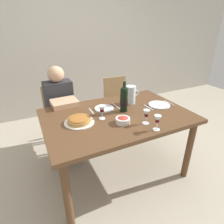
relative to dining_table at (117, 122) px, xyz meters
The scene contains 19 objects.
ground_plane 0.67m from the dining_table, ahead, with size 8.00×8.00×0.00m, color #B2A893.
back_wall 2.13m from the dining_table, 90.00° to the left, with size 8.00×0.10×2.80m, color #B2ADA3.
dining_table is the anchor object (origin of this frame).
wine_bottle 0.25m from the dining_table, 22.49° to the left, with size 0.08×0.08×0.32m.
water_pitcher 0.39m from the dining_table, 35.38° to the left, with size 0.17×0.11×0.21m.
baked_tart 0.43m from the dining_table, behind, with size 0.29×0.29×0.06m.
salad_bowl 0.23m from the dining_table, 102.19° to the right, with size 0.14×0.14×0.06m.
wine_glass_left_diner 0.27m from the dining_table, behind, with size 0.07×0.07×0.14m.
wine_glass_right_diner 0.50m from the dining_table, 68.61° to the right, with size 0.06×0.06×0.14m.
wine_glass_centre 0.38m from the dining_table, 62.71° to the right, with size 0.06×0.06×0.14m.
dinner_plate_left_setting 0.55m from the dining_table, ahead, with size 0.25×0.25×0.01m, color silver.
dinner_plate_right_setting 0.22m from the dining_table, 111.42° to the left, with size 0.21×0.21×0.01m, color silver.
fork_left_setting 0.40m from the dining_table, ahead, with size 0.16×0.01×0.01m, color silver.
knife_left_setting 0.70m from the dining_table, ahead, with size 0.18×0.01×0.01m, color silver.
knife_right_setting 0.22m from the dining_table, 66.31° to the left, with size 0.18×0.01×0.01m, color silver.
spoon_right_setting 0.30m from the dining_table, 140.74° to the left, with size 0.16×0.01×0.01m, color silver.
chair_left 1.00m from the dining_table, 117.38° to the left, with size 0.41×0.41×0.87m.
diner_left 0.78m from the dining_table, 124.91° to the left, with size 0.35×0.51×1.16m.
chair_right 1.00m from the dining_table, 62.46° to the left, with size 0.42×0.42×0.87m.
Camera 1 is at (-0.81, -1.53, 1.61)m, focal length 29.66 mm.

